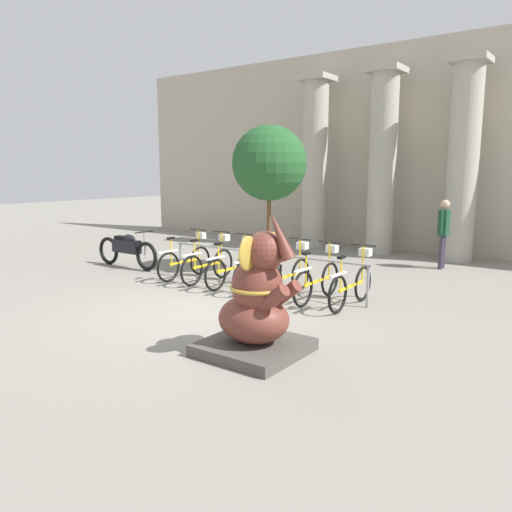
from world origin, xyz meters
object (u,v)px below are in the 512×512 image
Objects in this scene: bicycle_4 at (288,275)px; person_pedestrian at (444,228)px; bicycle_1 at (209,263)px; potted_tree at (269,167)px; elephant_statue at (257,306)px; bicycle_3 at (260,270)px; motorcycle at (127,249)px; bicycle_2 at (233,267)px; bicycle_0 at (186,260)px; bicycle_5 at (318,279)px; bicycle_6 at (352,284)px.

person_pedestrian reaches higher than bicycle_4.
potted_tree reaches higher than bicycle_1.
elephant_statue reaches higher than bicycle_1.
bicycle_3 is 0.87× the size of elephant_statue.
potted_tree is at bearing 133.71° from bicycle_4.
person_pedestrian reaches higher than motorcycle.
elephant_statue is (3.36, -2.87, 0.24)m from bicycle_1.
person_pedestrian reaches higher than bicycle_2.
bicycle_1 is 0.67m from bicycle_2.
bicycle_0 is 0.49× the size of potted_tree.
bicycle_5 and bicycle_6 have the same top height.
bicycle_4 and bicycle_6 have the same top height.
potted_tree is at bearing 77.16° from bicycle_1.
elephant_statue is (2.02, -2.87, 0.24)m from bicycle_3.
bicycle_1 is 1.00× the size of bicycle_4.
person_pedestrian is at bearing 56.57° from bicycle_2.
bicycle_2 is 1.00× the size of bicycle_6.
bicycle_0 is at bearing -179.76° from bicycle_4.
elephant_statue is at bearing -35.32° from bicycle_0.
bicycle_5 is at bearing -37.04° from potted_tree.
bicycle_3 is at bearing 0.04° from bicycle_1.
bicycle_3 and bicycle_4 have the same top height.
bicycle_0 reaches higher than motorcycle.
elephant_statue reaches higher than bicycle_5.
bicycle_0 is 1.00× the size of bicycle_1.
bicycle_0 is 0.78× the size of motorcycle.
bicycle_1 is 1.00× the size of bicycle_3.
bicycle_6 is 4.00m from potted_tree.
bicycle_0 is 0.99× the size of person_pedestrian.
bicycle_0 is at bearing 179.79° from bicycle_6.
potted_tree reaches higher than bicycle_5.
person_pedestrian is at bearing 86.60° from bicycle_6.
bicycle_5 is 0.78× the size of motorcycle.
bicycle_1 reaches higher than motorcycle.
bicycle_0 and bicycle_1 have the same top height.
bicycle_0 is 1.00× the size of bicycle_5.
elephant_statue is 7.32m from person_pedestrian.
potted_tree is (3.07, 1.69, 1.99)m from motorcycle.
bicycle_3 is 1.00× the size of bicycle_6.
bicycle_3 is at bearing -0.09° from motorcycle.
bicycle_2 is at bearing -80.66° from potted_tree.
bicycle_5 is at bearing -0.19° from bicycle_2.
motorcycle is 4.03m from potted_tree.
elephant_statue reaches higher than bicycle_3.
bicycle_5 is at bearing -0.74° from bicycle_1.
bicycle_0 and bicycle_2 have the same top height.
bicycle_2 is 1.00× the size of bicycle_5.
elephant_statue is at bearing -25.43° from motorcycle.
bicycle_5 is 5.37m from motorcycle.
bicycle_1 is at bearing -179.96° from bicycle_3.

